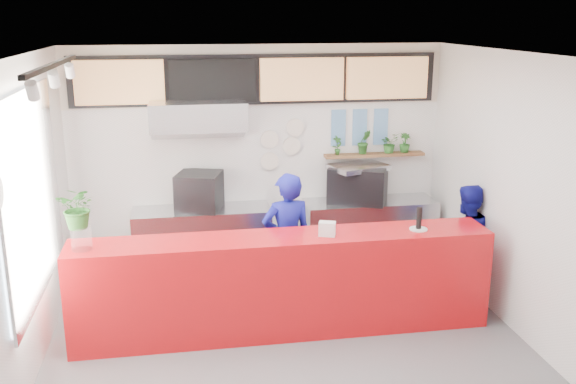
# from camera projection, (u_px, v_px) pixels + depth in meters

# --- Properties ---
(floor) EXTENTS (5.00, 5.00, 0.00)m
(floor) POSITION_uv_depth(u_px,v_px,m) (290.00, 348.00, 6.70)
(floor) COLOR slate
(floor) RESTS_ON ground
(ceiling) EXTENTS (5.00, 5.00, 0.00)m
(ceiling) POSITION_uv_depth(u_px,v_px,m) (290.00, 56.00, 5.90)
(ceiling) COLOR silver
(wall_back) EXTENTS (5.00, 0.00, 5.00)m
(wall_back) POSITION_uv_depth(u_px,v_px,m) (258.00, 157.00, 8.68)
(wall_back) COLOR white
(wall_back) RESTS_ON ground
(wall_left) EXTENTS (0.00, 5.00, 5.00)m
(wall_left) POSITION_uv_depth(u_px,v_px,m) (23.00, 225.00, 5.90)
(wall_left) COLOR white
(wall_left) RESTS_ON ground
(wall_right) EXTENTS (0.00, 5.00, 5.00)m
(wall_right) POSITION_uv_depth(u_px,v_px,m) (525.00, 199.00, 6.71)
(wall_right) COLOR white
(wall_right) RESTS_ON ground
(service_counter) EXTENTS (4.50, 0.60, 1.10)m
(service_counter) POSITION_uv_depth(u_px,v_px,m) (284.00, 284.00, 6.94)
(service_counter) COLOR #B80D12
(service_counter) RESTS_ON ground
(cream_band) EXTENTS (5.00, 0.02, 0.80)m
(cream_band) POSITION_uv_depth(u_px,v_px,m) (258.00, 75.00, 8.37)
(cream_band) COLOR beige
(cream_band) RESTS_ON wall_back
(prep_bench) EXTENTS (1.80, 0.60, 0.90)m
(prep_bench) POSITION_uv_depth(u_px,v_px,m) (203.00, 241.00, 8.54)
(prep_bench) COLOR #B2B5BA
(prep_bench) RESTS_ON ground
(panini_oven) EXTENTS (0.67, 0.67, 0.49)m
(panini_oven) POSITION_uv_depth(u_px,v_px,m) (199.00, 191.00, 8.35)
(panini_oven) COLOR black
(panini_oven) RESTS_ON prep_bench
(extraction_hood) EXTENTS (1.20, 0.70, 0.35)m
(extraction_hood) POSITION_uv_depth(u_px,v_px,m) (198.00, 115.00, 8.04)
(extraction_hood) COLOR #B2B5BA
(extraction_hood) RESTS_ON ceiling
(hood_lip) EXTENTS (1.20, 0.69, 0.31)m
(hood_lip) POSITION_uv_depth(u_px,v_px,m) (199.00, 131.00, 8.10)
(hood_lip) COLOR #B2B5BA
(hood_lip) RESTS_ON ceiling
(right_bench) EXTENTS (1.80, 0.60, 0.90)m
(right_bench) POSITION_uv_depth(u_px,v_px,m) (369.00, 232.00, 8.91)
(right_bench) COLOR #B2B5BA
(right_bench) RESTS_ON ground
(espresso_machine) EXTENTS (0.91, 0.80, 0.49)m
(espresso_machine) POSITION_uv_depth(u_px,v_px,m) (358.00, 184.00, 8.70)
(espresso_machine) COLOR black
(espresso_machine) RESTS_ON right_bench
(espresso_tray) EXTENTS (0.86, 0.72, 0.07)m
(espresso_tray) POSITION_uv_depth(u_px,v_px,m) (358.00, 167.00, 8.64)
(espresso_tray) COLOR #A5A7AC
(espresso_tray) RESTS_ON espresso_machine
(herb_shelf) EXTENTS (1.40, 0.18, 0.04)m
(herb_shelf) POSITION_uv_depth(u_px,v_px,m) (374.00, 155.00, 8.84)
(herb_shelf) COLOR brown
(herb_shelf) RESTS_ON wall_back
(menu_board_far_left) EXTENTS (1.10, 0.10, 0.55)m
(menu_board_far_left) POSITION_uv_depth(u_px,v_px,m) (120.00, 82.00, 8.00)
(menu_board_far_left) COLOR tan
(menu_board_far_left) RESTS_ON wall_back
(menu_board_mid_left) EXTENTS (1.10, 0.10, 0.55)m
(menu_board_mid_left) POSITION_uv_depth(u_px,v_px,m) (213.00, 81.00, 8.19)
(menu_board_mid_left) COLOR black
(menu_board_mid_left) RESTS_ON wall_back
(menu_board_mid_right) EXTENTS (1.10, 0.10, 0.55)m
(menu_board_mid_right) POSITION_uv_depth(u_px,v_px,m) (302.00, 79.00, 8.37)
(menu_board_mid_right) COLOR tan
(menu_board_mid_right) RESTS_ON wall_back
(menu_board_far_right) EXTENTS (1.10, 0.10, 0.55)m
(menu_board_far_right) POSITION_uv_depth(u_px,v_px,m) (387.00, 78.00, 8.56)
(menu_board_far_right) COLOR tan
(menu_board_far_right) RESTS_ON wall_back
(soffit) EXTENTS (4.80, 0.04, 0.65)m
(soffit) POSITION_uv_depth(u_px,v_px,m) (258.00, 79.00, 8.36)
(soffit) COLOR black
(soffit) RESTS_ON wall_back
(window_pane) EXTENTS (0.04, 2.20, 1.90)m
(window_pane) POSITION_uv_depth(u_px,v_px,m) (31.00, 195.00, 6.13)
(window_pane) COLOR silver
(window_pane) RESTS_ON wall_left
(window_frame) EXTENTS (0.03, 2.30, 2.00)m
(window_frame) POSITION_uv_depth(u_px,v_px,m) (33.00, 195.00, 6.14)
(window_frame) COLOR #B2B5BA
(window_frame) RESTS_ON wall_left
(track_rail) EXTENTS (0.05, 2.40, 0.04)m
(track_rail) POSITION_uv_depth(u_px,v_px,m) (53.00, 65.00, 5.58)
(track_rail) COLOR black
(track_rail) RESTS_ON ceiling
(dec_plate_a) EXTENTS (0.24, 0.03, 0.24)m
(dec_plate_a) POSITION_uv_depth(u_px,v_px,m) (270.00, 139.00, 8.61)
(dec_plate_a) COLOR silver
(dec_plate_a) RESTS_ON wall_back
(dec_plate_b) EXTENTS (0.24, 0.03, 0.24)m
(dec_plate_b) POSITION_uv_depth(u_px,v_px,m) (292.00, 146.00, 8.68)
(dec_plate_b) COLOR silver
(dec_plate_b) RESTS_ON wall_back
(dec_plate_c) EXTENTS (0.24, 0.03, 0.24)m
(dec_plate_c) POSITION_uv_depth(u_px,v_px,m) (270.00, 161.00, 8.69)
(dec_plate_c) COLOR silver
(dec_plate_c) RESTS_ON wall_back
(dec_plate_d) EXTENTS (0.24, 0.03, 0.24)m
(dec_plate_d) POSITION_uv_depth(u_px,v_px,m) (295.00, 127.00, 8.62)
(dec_plate_d) COLOR silver
(dec_plate_d) RESTS_ON wall_back
(photo_frame_a) EXTENTS (0.20, 0.02, 0.25)m
(photo_frame_a) POSITION_uv_depth(u_px,v_px,m) (339.00, 119.00, 8.70)
(photo_frame_a) COLOR #598CBF
(photo_frame_a) RESTS_ON wall_back
(photo_frame_b) EXTENTS (0.20, 0.02, 0.25)m
(photo_frame_b) POSITION_uv_depth(u_px,v_px,m) (360.00, 118.00, 8.75)
(photo_frame_b) COLOR #598CBF
(photo_frame_b) RESTS_ON wall_back
(photo_frame_c) EXTENTS (0.20, 0.02, 0.25)m
(photo_frame_c) POSITION_uv_depth(u_px,v_px,m) (381.00, 118.00, 8.80)
(photo_frame_c) COLOR #598CBF
(photo_frame_c) RESTS_ON wall_back
(photo_frame_d) EXTENTS (0.20, 0.02, 0.25)m
(photo_frame_d) POSITION_uv_depth(u_px,v_px,m) (338.00, 137.00, 8.77)
(photo_frame_d) COLOR #598CBF
(photo_frame_d) RESTS_ON wall_back
(photo_frame_e) EXTENTS (0.20, 0.02, 0.25)m
(photo_frame_e) POSITION_uv_depth(u_px,v_px,m) (359.00, 136.00, 8.82)
(photo_frame_e) COLOR #598CBF
(photo_frame_e) RESTS_ON wall_back
(photo_frame_f) EXTENTS (0.20, 0.02, 0.25)m
(photo_frame_f) POSITION_uv_depth(u_px,v_px,m) (380.00, 136.00, 8.87)
(photo_frame_f) COLOR #598CBF
(photo_frame_f) RESTS_ON wall_back
(staff_center) EXTENTS (0.64, 0.46, 1.64)m
(staff_center) POSITION_uv_depth(u_px,v_px,m) (287.00, 241.00, 7.47)
(staff_center) COLOR navy
(staff_center) RESTS_ON ground
(staff_right) EXTENTS (0.83, 0.74, 1.41)m
(staff_right) POSITION_uv_depth(u_px,v_px,m) (465.00, 241.00, 7.80)
(staff_right) COLOR navy
(staff_right) RESTS_ON ground
(herb_a) EXTENTS (0.16, 0.14, 0.26)m
(herb_a) POSITION_uv_depth(u_px,v_px,m) (337.00, 145.00, 8.72)
(herb_a) COLOR #265E21
(herb_a) RESTS_ON herb_shelf
(herb_b) EXTENTS (0.19, 0.16, 0.33)m
(herb_b) POSITION_uv_depth(u_px,v_px,m) (364.00, 142.00, 8.77)
(herb_b) COLOR #265E21
(herb_b) RESTS_ON herb_shelf
(herb_c) EXTENTS (0.31, 0.29, 0.27)m
(herb_c) POSITION_uv_depth(u_px,v_px,m) (389.00, 143.00, 8.83)
(herb_c) COLOR #265E21
(herb_c) RESTS_ON herb_shelf
(herb_d) EXTENTS (0.15, 0.14, 0.27)m
(herb_d) POSITION_uv_depth(u_px,v_px,m) (405.00, 143.00, 8.87)
(herb_d) COLOR #265E21
(herb_d) RESTS_ON herb_shelf
(glass_vase) EXTENTS (0.23, 0.23, 0.25)m
(glass_vase) POSITION_uv_depth(u_px,v_px,m) (81.00, 238.00, 6.38)
(glass_vase) COLOR silver
(glass_vase) RESTS_ON service_counter
(basil_vase) EXTENTS (0.47, 0.44, 0.43)m
(basil_vase) POSITION_uv_depth(u_px,v_px,m) (79.00, 207.00, 6.29)
(basil_vase) COLOR #265E21
(basil_vase) RESTS_ON glass_vase
(napkin_holder) EXTENTS (0.20, 0.16, 0.15)m
(napkin_holder) POSITION_uv_depth(u_px,v_px,m) (327.00, 229.00, 6.79)
(napkin_holder) COLOR silver
(napkin_holder) RESTS_ON service_counter
(white_plate) EXTENTS (0.20, 0.20, 0.01)m
(white_plate) POSITION_uv_depth(u_px,v_px,m) (418.00, 229.00, 6.99)
(white_plate) COLOR silver
(white_plate) RESTS_ON service_counter
(pepper_mill) EXTENTS (0.07, 0.07, 0.24)m
(pepper_mill) POSITION_uv_depth(u_px,v_px,m) (419.00, 218.00, 6.96)
(pepper_mill) COLOR black
(pepper_mill) RESTS_ON white_plate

